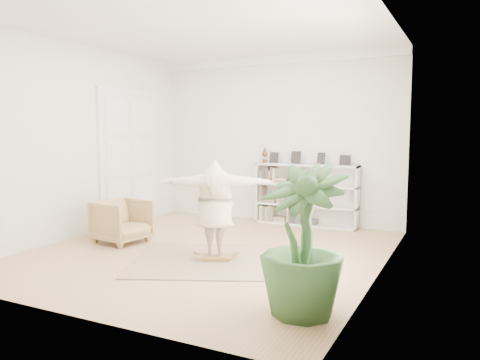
{
  "coord_description": "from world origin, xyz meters",
  "views": [
    {
      "loc": [
        3.84,
        -6.56,
        1.99
      ],
      "look_at": [
        0.39,
        0.4,
        1.18
      ],
      "focal_mm": 35.0,
      "sensor_mm": 36.0,
      "label": 1
    }
  ],
  "objects_px": {
    "rocker_board": "(215,257)",
    "houseplant": "(303,241)",
    "person": "(215,206)",
    "armchair": "(122,221)",
    "bookshelf": "(306,196)"
  },
  "relations": [
    {
      "from": "rocker_board",
      "to": "houseplant",
      "type": "xyz_separation_m",
      "value": [
        1.89,
        -1.44,
        0.76
      ]
    },
    {
      "from": "bookshelf",
      "to": "houseplant",
      "type": "bearing_deg",
      "value": -72.04
    },
    {
      "from": "rocker_board",
      "to": "person",
      "type": "xyz_separation_m",
      "value": [
        0.0,
        -0.0,
        0.79
      ]
    },
    {
      "from": "rocker_board",
      "to": "person",
      "type": "distance_m",
      "value": 0.79
    },
    {
      "from": "person",
      "to": "houseplant",
      "type": "distance_m",
      "value": 2.38
    },
    {
      "from": "houseplant",
      "to": "bookshelf",
      "type": "bearing_deg",
      "value": 107.96
    },
    {
      "from": "bookshelf",
      "to": "armchair",
      "type": "height_order",
      "value": "bookshelf"
    },
    {
      "from": "person",
      "to": "houseplant",
      "type": "height_order",
      "value": "houseplant"
    },
    {
      "from": "person",
      "to": "armchair",
      "type": "bearing_deg",
      "value": -31.85
    },
    {
      "from": "bookshelf",
      "to": "rocker_board",
      "type": "height_order",
      "value": "bookshelf"
    },
    {
      "from": "houseplant",
      "to": "person",
      "type": "bearing_deg",
      "value": 142.7
    },
    {
      "from": "rocker_board",
      "to": "houseplant",
      "type": "bearing_deg",
      "value": -60.75
    },
    {
      "from": "rocker_board",
      "to": "bookshelf",
      "type": "bearing_deg",
      "value": 59.99
    },
    {
      "from": "armchair",
      "to": "houseplant",
      "type": "height_order",
      "value": "houseplant"
    },
    {
      "from": "person",
      "to": "houseplant",
      "type": "xyz_separation_m",
      "value": [
        1.89,
        -1.44,
        -0.03
      ]
    }
  ]
}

